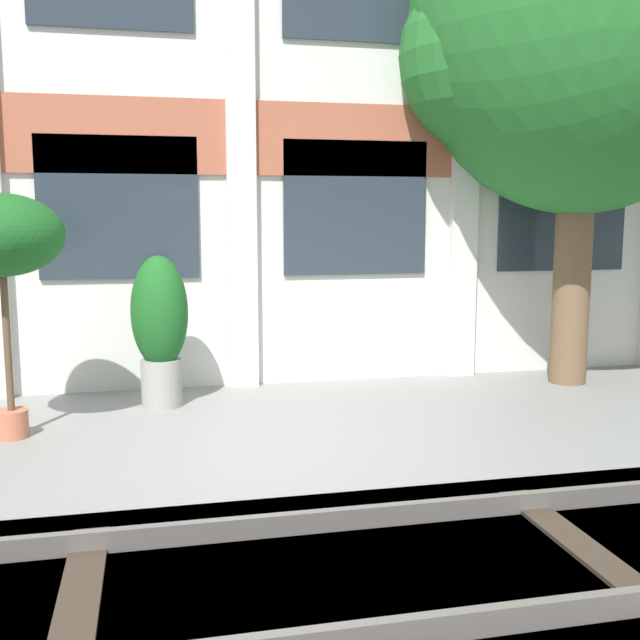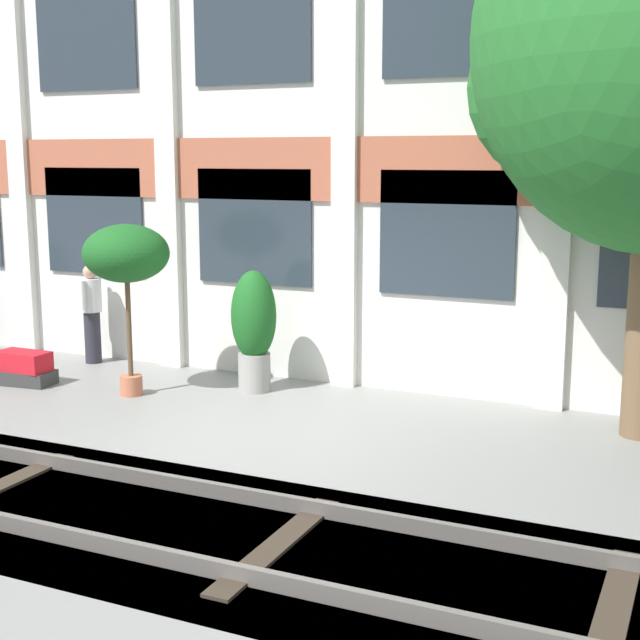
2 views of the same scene
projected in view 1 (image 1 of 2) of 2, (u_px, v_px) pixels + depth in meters
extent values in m
plane|color=gray|center=(279.00, 449.00, 6.99)|extent=(80.00, 80.00, 0.00)
cube|color=silver|center=(237.00, 65.00, 9.29)|extent=(17.64, 0.50, 8.01)
cube|color=#AD5B42|center=(240.00, 138.00, 9.15)|extent=(17.64, 0.06, 0.90)
cube|color=silver|center=(239.00, 60.00, 8.99)|extent=(0.36, 0.16, 8.01)
cube|color=silver|center=(467.00, 70.00, 9.62)|extent=(0.36, 0.16, 8.01)
cube|color=#28333D|center=(119.00, 208.00, 8.95)|extent=(1.88, 0.04, 1.70)
cube|color=#28333D|center=(356.00, 208.00, 9.58)|extent=(1.88, 0.04, 1.70)
cube|color=#28333D|center=(563.00, 208.00, 10.22)|extent=(1.88, 0.04, 1.70)
cube|color=#4C473F|center=(349.00, 602.00, 4.53)|extent=(25.64, 2.80, 0.28)
cube|color=#605B56|center=(385.00, 634.00, 3.80)|extent=(25.64, 0.07, 0.15)
cube|color=#605B56|center=(322.00, 521.00, 5.19)|extent=(25.64, 0.07, 0.15)
cube|color=#382D23|center=(78.00, 608.00, 4.17)|extent=(0.24, 2.10, 0.03)
cube|color=#382D23|center=(588.00, 552.00, 4.85)|extent=(0.24, 2.10, 0.03)
cylinder|color=brown|center=(573.00, 258.00, 9.52)|extent=(0.47, 0.47, 3.24)
ellipsoid|color=#236B28|center=(584.00, 17.00, 9.10)|extent=(4.28, 4.28, 4.78)
sphere|color=#236B28|center=(495.00, 57.00, 9.13)|extent=(2.35, 2.35, 2.35)
cylinder|color=gray|center=(162.00, 383.00, 8.52)|extent=(0.46, 0.46, 0.54)
ellipsoid|color=#19561E|center=(159.00, 312.00, 8.41)|extent=(0.64, 0.64, 1.27)
cylinder|color=#B76647|center=(12.00, 424.00, 7.35)|extent=(0.31, 0.31, 0.28)
cylinder|color=brown|center=(7.00, 332.00, 7.21)|extent=(0.07, 0.07, 1.55)
ellipsoid|color=#19561E|center=(1.00, 235.00, 7.08)|extent=(1.17, 1.17, 0.79)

